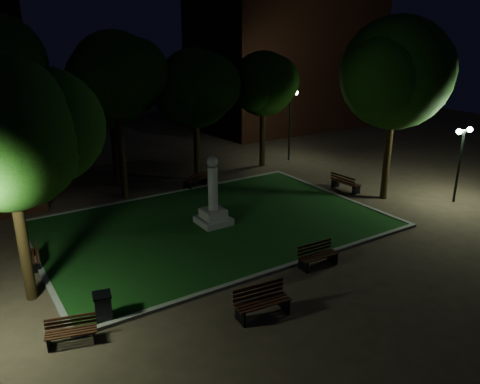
# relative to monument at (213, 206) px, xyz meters

# --- Properties ---
(ground) EXTENTS (80.00, 80.00, 0.00)m
(ground) POSITION_rel_monument_xyz_m (0.00, -2.00, -0.96)
(ground) COLOR #473728
(lawn) EXTENTS (15.00, 10.00, 0.08)m
(lawn) POSITION_rel_monument_xyz_m (0.00, 0.00, -0.92)
(lawn) COLOR #143D11
(lawn) RESTS_ON ground
(lawn_kerb) EXTENTS (15.40, 10.40, 0.12)m
(lawn_kerb) POSITION_rel_monument_xyz_m (0.00, 0.00, -0.90)
(lawn_kerb) COLOR slate
(lawn_kerb) RESTS_ON ground
(monument) EXTENTS (1.40, 1.40, 3.20)m
(monument) POSITION_rel_monument_xyz_m (0.00, 0.00, 0.00)
(monument) COLOR gray
(monument) RESTS_ON lawn
(building_far) EXTENTS (16.00, 10.00, 12.00)m
(building_far) POSITION_rel_monument_xyz_m (18.00, 18.00, 5.04)
(building_far) COLOR #471F11
(building_far) RESTS_ON ground
(tree_west) EXTENTS (5.69, 4.65, 7.88)m
(tree_west) POSITION_rel_monument_xyz_m (-8.11, -2.15, 4.59)
(tree_west) COLOR black
(tree_west) RESTS_ON ground
(tree_north_wl) EXTENTS (5.32, 4.34, 8.60)m
(tree_north_wl) POSITION_rel_monument_xyz_m (-1.98, 5.96, 5.46)
(tree_north_wl) COLOR black
(tree_north_wl) RESTS_ON ground
(tree_north_er) EXTENTS (5.45, 4.45, 7.67)m
(tree_north_er) POSITION_rel_monument_xyz_m (2.70, 6.46, 4.48)
(tree_north_er) COLOR black
(tree_north_er) RESTS_ON ground
(tree_ne) EXTENTS (5.00, 4.08, 7.39)m
(tree_ne) POSITION_rel_monument_xyz_m (7.89, 7.12, 4.39)
(tree_ne) COLOR black
(tree_ne) RESTS_ON ground
(tree_east) EXTENTS (6.80, 5.55, 9.31)m
(tree_east) POSITION_rel_monument_xyz_m (9.63, -1.70, 5.57)
(tree_east) COLOR black
(tree_east) RESTS_ON ground
(tree_far_north) EXTENTS (5.56, 4.54, 7.91)m
(tree_far_north) POSITION_rel_monument_xyz_m (-1.68, 8.01, 4.68)
(tree_far_north) COLOR black
(tree_far_north) RESTS_ON ground
(lamppost_se) EXTENTS (1.18, 0.28, 3.93)m
(lamppost_se) POSITION_rel_monument_xyz_m (12.16, -4.10, 1.84)
(lamppost_se) COLOR black
(lamppost_se) RESTS_ON ground
(lamppost_ne) EXTENTS (1.18, 0.28, 4.74)m
(lamppost_ne) POSITION_rel_monument_xyz_m (10.16, 7.27, 2.33)
(lamppost_ne) COLOR black
(lamppost_ne) RESTS_ON ground
(bench_near_left) EXTENTS (1.84, 0.81, 0.98)m
(bench_near_left) POSITION_rel_monument_xyz_m (-2.33, -7.12, -0.50)
(bench_near_left) COLOR black
(bench_near_left) RESTS_ON ground
(bench_near_right) EXTENTS (1.63, 0.64, 0.88)m
(bench_near_right) POSITION_rel_monument_xyz_m (1.36, -5.57, -0.54)
(bench_near_right) COLOR black
(bench_near_right) RESTS_ON ground
(bench_west_near) EXTENTS (1.49, 0.86, 0.77)m
(bench_west_near) POSITION_rel_monument_xyz_m (-7.69, -5.31, -0.59)
(bench_west_near) COLOR black
(bench_west_near) RESTS_ON ground
(bench_left_side) EXTENTS (0.69, 1.51, 0.80)m
(bench_left_side) POSITION_rel_monument_xyz_m (-7.71, 0.26, -0.58)
(bench_left_side) COLOR black
(bench_left_side) RESTS_ON ground
(bench_right_side) EXTENTS (0.70, 1.79, 0.97)m
(bench_right_side) POSITION_rel_monument_xyz_m (8.61, 0.28, -0.50)
(bench_right_side) COLOR black
(bench_right_side) RESTS_ON ground
(bench_far_side) EXTENTS (1.66, 1.08, 0.86)m
(bench_far_side) POSITION_rel_monument_xyz_m (1.94, 5.42, -0.55)
(bench_far_side) COLOR black
(bench_far_side) RESTS_ON ground
(trash_bin) EXTENTS (0.65, 0.65, 0.93)m
(trash_bin) POSITION_rel_monument_xyz_m (-6.58, -4.74, -0.48)
(trash_bin) COLOR black
(trash_bin) RESTS_ON ground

